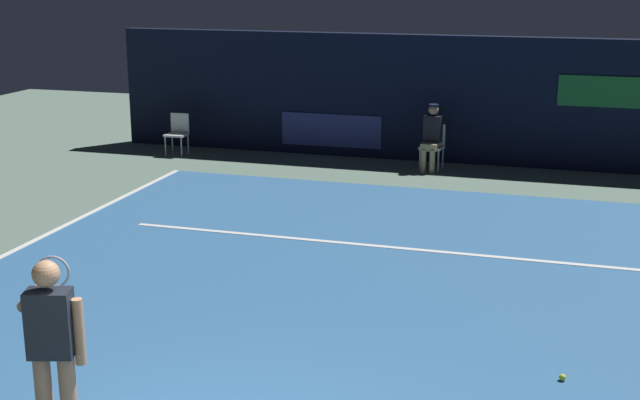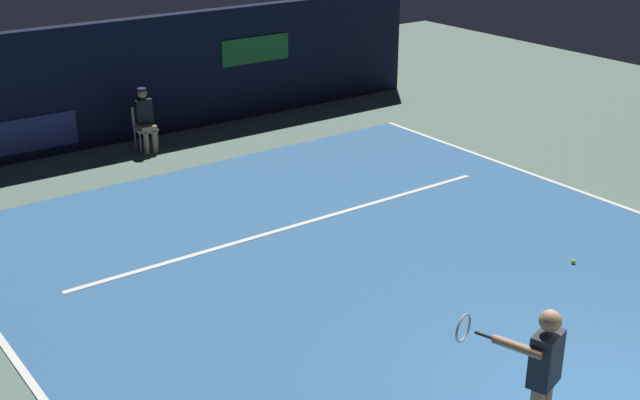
{
  "view_description": "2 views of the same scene",
  "coord_description": "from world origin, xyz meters",
  "px_view_note": "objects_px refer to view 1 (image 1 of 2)",
  "views": [
    {
      "loc": [
        2.57,
        -5.47,
        3.98
      ],
      "look_at": [
        -0.58,
        4.94,
        1.07
      ],
      "focal_mm": 49.48,
      "sensor_mm": 36.0,
      "label": 1
    },
    {
      "loc": [
        -7.25,
        -4.14,
        5.67
      ],
      "look_at": [
        -0.52,
        5.08,
        1.05
      ],
      "focal_mm": 47.1,
      "sensor_mm": 36.0,
      "label": 2
    }
  ],
  "objects_px": {
    "tennis_player": "(53,346)",
    "courtside_chair_near": "(178,131)",
    "tennis_ball": "(562,377)",
    "line_judge_on_chair": "(432,136)"
  },
  "relations": [
    {
      "from": "tennis_player",
      "to": "courtside_chair_near",
      "type": "relative_size",
      "value": 1.97
    },
    {
      "from": "tennis_player",
      "to": "line_judge_on_chair",
      "type": "height_order",
      "value": "tennis_player"
    },
    {
      "from": "tennis_player",
      "to": "courtside_chair_near",
      "type": "height_order",
      "value": "tennis_player"
    },
    {
      "from": "tennis_player",
      "to": "line_judge_on_chair",
      "type": "distance_m",
      "value": 11.47
    },
    {
      "from": "tennis_player",
      "to": "courtside_chair_near",
      "type": "xyz_separation_m",
      "value": [
        -4.37,
        11.34,
        -0.49
      ]
    },
    {
      "from": "line_judge_on_chair",
      "to": "tennis_ball",
      "type": "relative_size",
      "value": 19.41
    },
    {
      "from": "line_judge_on_chair",
      "to": "tennis_ball",
      "type": "height_order",
      "value": "line_judge_on_chair"
    },
    {
      "from": "courtside_chair_near",
      "to": "tennis_ball",
      "type": "relative_size",
      "value": 12.94
    },
    {
      "from": "courtside_chair_near",
      "to": "tennis_ball",
      "type": "xyz_separation_m",
      "value": [
        8.34,
        -8.73,
        -0.46
      ]
    },
    {
      "from": "courtside_chair_near",
      "to": "tennis_ball",
      "type": "distance_m",
      "value": 12.09
    }
  ]
}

